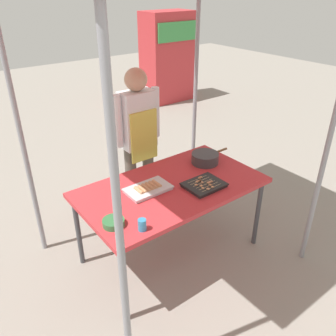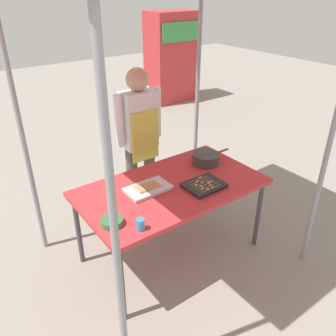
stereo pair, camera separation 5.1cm
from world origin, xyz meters
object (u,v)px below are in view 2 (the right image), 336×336
object	(u,v)px
tray_meat_skewers	(204,185)
neighbor_stall_left	(172,57)
cooking_wok	(206,158)
vendor_woman	(140,133)
stall_table	(171,191)
tray_grilled_sausages	(148,188)
condiment_bowl	(112,222)
drink_cup_near_edge	(140,224)

from	to	relation	value
tray_meat_skewers	neighbor_stall_left	bearing A→B (deg)	56.52
cooking_wok	vendor_woman	distance (m)	0.72
stall_table	vendor_woman	xyz separation A→B (m)	(0.15, 0.74, 0.25)
stall_table	tray_grilled_sausages	world-z (taller)	tray_grilled_sausages
cooking_wok	neighbor_stall_left	world-z (taller)	neighbor_stall_left
tray_meat_skewers	condiment_bowl	xyz separation A→B (m)	(-0.88, -0.00, 0.01)
stall_table	tray_grilled_sausages	size ratio (longest dim) A/B	4.22
tray_grilled_sausages	neighbor_stall_left	distance (m)	4.97
neighbor_stall_left	drink_cup_near_edge	bearing A→B (deg)	-129.02
cooking_wok	tray_grilled_sausages	bearing A→B (deg)	-173.03
stall_table	cooking_wok	xyz separation A→B (m)	(0.52, 0.14, 0.11)
tray_meat_skewers	vendor_woman	distance (m)	0.94
tray_grilled_sausages	drink_cup_near_edge	bearing A→B (deg)	-128.78
cooking_wok	neighbor_stall_left	bearing A→B (deg)	57.53
cooking_wok	neighbor_stall_left	size ratio (longest dim) A/B	0.24
condiment_bowl	neighbor_stall_left	distance (m)	5.45
tray_meat_skewers	drink_cup_near_edge	bearing A→B (deg)	-167.08
stall_table	tray_grilled_sausages	distance (m)	0.23
tray_grilled_sausages	condiment_bowl	xyz separation A→B (m)	(-0.46, -0.24, 0.00)
tray_meat_skewers	drink_cup_near_edge	world-z (taller)	drink_cup_near_edge
cooking_wok	condiment_bowl	xyz separation A→B (m)	(-1.19, -0.33, -0.03)
stall_table	vendor_woman	world-z (taller)	vendor_woman
tray_grilled_sausages	condiment_bowl	bearing A→B (deg)	-153.00
tray_grilled_sausages	cooking_wok	world-z (taller)	cooking_wok
condiment_bowl	vendor_woman	world-z (taller)	vendor_woman
tray_grilled_sausages	vendor_woman	distance (m)	0.80
neighbor_stall_left	vendor_woman	bearing A→B (deg)	-131.16
tray_meat_skewers	condiment_bowl	distance (m)	0.88
stall_table	vendor_woman	distance (m)	0.80
drink_cup_near_edge	condiment_bowl	bearing A→B (deg)	128.33
stall_table	drink_cup_near_edge	world-z (taller)	drink_cup_near_edge
stall_table	condiment_bowl	xyz separation A→B (m)	(-0.67, -0.18, 0.08)
drink_cup_near_edge	stall_table	bearing A→B (deg)	33.50
condiment_bowl	drink_cup_near_edge	distance (m)	0.22
stall_table	vendor_woman	bearing A→B (deg)	78.69
tray_meat_skewers	cooking_wok	world-z (taller)	cooking_wok
cooking_wok	stall_table	bearing A→B (deg)	-164.90
cooking_wok	drink_cup_near_edge	size ratio (longest dim) A/B	4.75
tray_grilled_sausages	neighbor_stall_left	world-z (taller)	neighbor_stall_left
drink_cup_near_edge	neighbor_stall_left	xyz separation A→B (m)	(3.46, 4.27, 0.10)
cooking_wok	tray_meat_skewers	bearing A→B (deg)	-133.61
condiment_bowl	neighbor_stall_left	xyz separation A→B (m)	(3.59, 4.10, 0.12)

